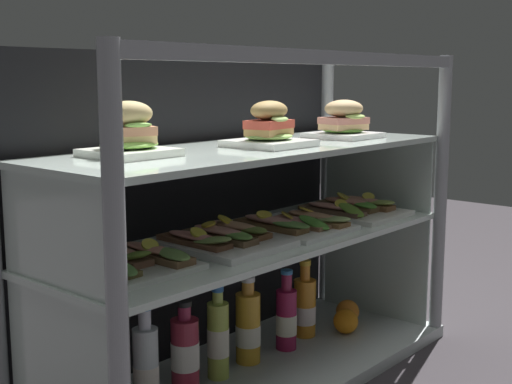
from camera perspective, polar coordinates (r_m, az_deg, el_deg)
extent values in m
cube|color=#322D31|center=(1.95, 0.00, -15.46)|extent=(6.00, 6.00, 0.02)
cube|color=#B5C0BE|center=(1.94, 0.00, -14.71)|extent=(1.27, 0.47, 0.04)
cylinder|color=gray|center=(1.24, -11.35, -8.13)|extent=(0.04, 0.04, 0.87)
cylinder|color=gray|center=(2.20, 14.87, -0.68)|extent=(0.04, 0.04, 0.87)
cylinder|color=gray|center=(2.41, 5.77, 0.45)|extent=(0.04, 0.04, 0.87)
cube|color=gray|center=(1.64, 5.74, 10.91)|extent=(1.23, 0.03, 0.03)
cube|color=black|center=(1.96, -5.06, -1.07)|extent=(1.19, 0.01, 0.84)
cube|color=silver|center=(1.50, -15.50, -14.48)|extent=(0.01, 0.39, 0.35)
cube|color=silver|center=(2.33, 9.65, -5.69)|extent=(0.01, 0.39, 0.35)
cube|color=silver|center=(1.82, 0.00, -3.93)|extent=(1.21, 0.41, 0.02)
cube|color=silver|center=(1.41, -16.02, -3.25)|extent=(0.01, 0.39, 0.22)
cube|color=silver|center=(2.27, 9.86, 1.63)|extent=(0.01, 0.39, 0.22)
cube|color=silver|center=(1.78, 0.00, 3.53)|extent=(1.21, 0.41, 0.02)
cube|color=white|center=(1.56, -10.34, 3.18)|extent=(0.17, 0.17, 0.02)
ellipsoid|color=#82C24C|center=(1.56, -10.36, 3.86)|extent=(0.14, 0.12, 0.02)
cube|color=#E5C57D|center=(1.56, -10.37, 4.26)|extent=(0.12, 0.10, 0.02)
cube|color=tan|center=(1.56, -10.39, 4.95)|extent=(0.13, 0.11, 0.02)
ellipsoid|color=#8BC756|center=(1.53, -9.65, 5.42)|extent=(0.07, 0.05, 0.02)
ellipsoid|color=tan|center=(1.55, -10.43, 6.34)|extent=(0.13, 0.11, 0.06)
cube|color=white|center=(1.76, 1.08, 4.01)|extent=(0.18, 0.18, 0.02)
ellipsoid|color=#8BBE58|center=(1.76, 1.08, 4.59)|extent=(0.13, 0.11, 0.02)
cube|color=tan|center=(1.76, 1.08, 4.94)|extent=(0.13, 0.09, 0.02)
cube|color=#CF4937|center=(1.76, 1.09, 5.58)|extent=(0.13, 0.09, 0.02)
ellipsoid|color=#A3C468|center=(1.73, 1.95, 6.01)|extent=(0.07, 0.04, 0.02)
ellipsoid|color=#A38148|center=(1.75, 1.09, 6.71)|extent=(0.13, 0.09, 0.05)
cube|color=white|center=(2.04, 7.17, 4.63)|extent=(0.18, 0.18, 0.02)
ellipsoid|color=#589633|center=(2.04, 7.18, 5.05)|extent=(0.13, 0.11, 0.01)
cube|color=#E9BE81|center=(2.04, 7.18, 5.33)|extent=(0.14, 0.11, 0.02)
cube|color=tan|center=(2.04, 7.20, 5.84)|extent=(0.14, 0.12, 0.02)
ellipsoid|color=#A0C25C|center=(2.01, 8.13, 6.16)|extent=(0.08, 0.05, 0.02)
ellipsoid|color=tan|center=(2.03, 7.21, 6.81)|extent=(0.14, 0.12, 0.05)
cube|color=white|center=(1.54, -10.92, -5.97)|extent=(0.25, 0.29, 0.01)
cube|color=brown|center=(1.49, -12.62, -6.05)|extent=(0.06, 0.20, 0.01)
ellipsoid|color=#72AE55|center=(1.44, -11.18, -6.05)|extent=(0.05, 0.10, 0.03)
ellipsoid|color=#E99E83|center=(1.49, -12.64, -5.51)|extent=(0.05, 0.16, 0.02)
cylinder|color=yellow|center=(1.50, -13.49, -4.96)|extent=(0.06, 0.06, 0.02)
cube|color=brown|center=(1.56, -11.38, -5.28)|extent=(0.06, 0.19, 0.01)
ellipsoid|color=olive|center=(1.52, -10.07, -5.17)|extent=(0.07, 0.10, 0.04)
ellipsoid|color=#F1A689|center=(1.56, -11.40, -4.72)|extent=(0.05, 0.15, 0.02)
cylinder|color=#F2E445|center=(1.57, -12.08, -4.23)|extent=(0.07, 0.07, 0.02)
cube|color=brown|center=(1.57, -8.46, -5.14)|extent=(0.06, 0.22, 0.02)
ellipsoid|color=#719B4D|center=(1.52, -6.82, -5.07)|extent=(0.07, 0.12, 0.02)
ellipsoid|color=#F49D87|center=(1.56, -8.47, -4.63)|extent=(0.05, 0.18, 0.01)
cylinder|color=#EFE54C|center=(1.56, -8.68, -4.30)|extent=(0.05, 0.04, 0.02)
cube|color=white|center=(1.71, -2.72, -4.22)|extent=(0.25, 0.29, 0.02)
cube|color=brown|center=(1.68, -5.13, -4.05)|extent=(0.06, 0.21, 0.01)
ellipsoid|color=#91B65C|center=(1.63, -3.61, -3.98)|extent=(0.07, 0.11, 0.03)
ellipsoid|color=pink|center=(1.67, -5.14, -3.61)|extent=(0.05, 0.17, 0.01)
cylinder|color=yellow|center=(1.66, -4.75, -3.37)|extent=(0.04, 0.04, 0.02)
cube|color=brown|center=(1.71, -3.10, -3.68)|extent=(0.06, 0.21, 0.02)
ellipsoid|color=#6BA847|center=(1.67, -1.55, -3.55)|extent=(0.07, 0.11, 0.02)
ellipsoid|color=#E19988|center=(1.71, -3.11, -3.14)|extent=(0.05, 0.17, 0.02)
cylinder|color=yellow|center=(1.72, -3.92, -2.66)|extent=(0.05, 0.05, 0.01)
cube|color=brown|center=(1.77, -1.69, -3.27)|extent=(0.06, 0.20, 0.01)
ellipsoid|color=olive|center=(1.73, -0.24, -3.13)|extent=(0.08, 0.11, 0.02)
ellipsoid|color=#DFA37A|center=(1.77, -1.69, -2.77)|extent=(0.05, 0.16, 0.02)
cylinder|color=yellow|center=(1.78, -2.49, -2.29)|extent=(0.06, 0.06, 0.02)
cube|color=white|center=(1.90, 2.93, -2.92)|extent=(0.25, 0.29, 0.01)
cube|color=brown|center=(1.85, 1.25, -2.80)|extent=(0.06, 0.22, 0.01)
ellipsoid|color=#639947|center=(1.81, 2.85, -2.66)|extent=(0.07, 0.12, 0.02)
ellipsoid|color=#E79D8F|center=(1.85, 1.25, -2.30)|extent=(0.05, 0.17, 0.02)
cylinder|color=yellow|center=(1.86, 0.67, -1.87)|extent=(0.06, 0.06, 0.02)
cube|color=brown|center=(1.89, 3.35, -2.61)|extent=(0.06, 0.19, 0.01)
ellipsoid|color=#4E9734|center=(1.86, 4.78, -2.51)|extent=(0.05, 0.10, 0.04)
ellipsoid|color=#DF948D|center=(1.89, 3.36, -2.27)|extent=(0.05, 0.15, 0.01)
cylinder|color=yellow|center=(1.90, 2.67, -1.95)|extent=(0.06, 0.06, 0.03)
cube|color=brown|center=(1.93, 4.70, -2.35)|extent=(0.06, 0.21, 0.01)
ellipsoid|color=#91AE64|center=(1.90, 6.25, -2.24)|extent=(0.08, 0.12, 0.02)
ellipsoid|color=#E2A379|center=(1.93, 4.71, -1.92)|extent=(0.05, 0.17, 0.02)
cylinder|color=yellow|center=(1.95, 4.15, -1.44)|extent=(0.06, 0.06, 0.02)
cube|color=white|center=(2.13, 7.93, -1.68)|extent=(0.25, 0.29, 0.01)
cube|color=brown|center=(2.07, 6.30, -1.55)|extent=(0.06, 0.21, 0.01)
ellipsoid|color=#78B039|center=(2.04, 7.78, -1.42)|extent=(0.08, 0.12, 0.04)
ellipsoid|color=#E69688|center=(2.07, 6.31, -1.18)|extent=(0.05, 0.17, 0.01)
cylinder|color=yellow|center=(2.06, 6.97, -0.99)|extent=(0.05, 0.05, 0.02)
cube|color=brown|center=(2.14, 7.45, -1.19)|extent=(0.06, 0.20, 0.02)
ellipsoid|color=#61B23E|center=(2.11, 8.82, -1.01)|extent=(0.07, 0.11, 0.02)
ellipsoid|color=#EB997C|center=(2.14, 7.46, -0.75)|extent=(0.05, 0.16, 0.02)
cylinder|color=yellow|center=(2.14, 7.26, -0.40)|extent=(0.07, 0.06, 0.03)
cube|color=brown|center=(2.18, 8.58, -1.03)|extent=(0.06, 0.22, 0.02)
ellipsoid|color=#A4BF58|center=(2.14, 10.04, -0.86)|extent=(0.06, 0.11, 0.03)
ellipsoid|color=#E39C7E|center=(2.18, 8.59, -0.62)|extent=(0.05, 0.17, 0.02)
cylinder|color=#EEDB4A|center=(2.17, 9.20, -0.37)|extent=(0.05, 0.05, 0.02)
cylinder|color=#971D49|center=(1.58, -12.89, -11.77)|extent=(0.03, 0.03, 0.04)
cylinder|color=silver|center=(1.57, -12.92, -10.90)|extent=(0.03, 0.03, 0.01)
cylinder|color=silver|center=(1.69, -9.01, -14.19)|extent=(0.06, 0.06, 0.20)
cylinder|color=silver|center=(1.70, -8.99, -14.83)|extent=(0.06, 0.06, 0.06)
cylinder|color=white|center=(1.64, -9.12, -10.26)|extent=(0.03, 0.03, 0.05)
cylinder|color=#2974B5|center=(1.63, -9.15, -9.23)|extent=(0.03, 0.03, 0.02)
cylinder|color=#9B273A|center=(1.76, -5.83, -13.30)|extent=(0.07, 0.07, 0.19)
cylinder|color=white|center=(1.76, -5.83, -13.15)|extent=(0.07, 0.07, 0.07)
cylinder|color=#9C2546|center=(1.72, -5.89, -9.83)|extent=(0.03, 0.03, 0.03)
cylinder|color=black|center=(1.71, -5.91, -9.08)|extent=(0.04, 0.04, 0.01)
cylinder|color=#B0C74B|center=(1.84, -3.13, -12.06)|extent=(0.06, 0.06, 0.20)
cylinder|color=silver|center=(1.84, -3.12, -12.17)|extent=(0.06, 0.06, 0.07)
cylinder|color=#B6D154|center=(1.80, -3.16, -8.62)|extent=(0.03, 0.03, 0.03)
cylinder|color=#2A68B4|center=(1.79, -3.17, -7.91)|extent=(0.03, 0.03, 0.01)
cylinder|color=gold|center=(1.93, -0.66, -11.09)|extent=(0.07, 0.07, 0.19)
cylinder|color=white|center=(1.94, -0.65, -11.62)|extent=(0.07, 0.07, 0.06)
cylinder|color=gold|center=(1.90, -0.66, -7.86)|extent=(0.03, 0.03, 0.04)
cylinder|color=silver|center=(1.89, -0.66, -7.15)|extent=(0.04, 0.04, 0.01)
cylinder|color=#9B1B48|center=(2.03, 2.50, -10.40)|extent=(0.06, 0.06, 0.17)
cylinder|color=#EEE8CE|center=(2.03, 2.50, -10.77)|extent=(0.06, 0.06, 0.06)
cylinder|color=maroon|center=(1.99, 2.53, -7.40)|extent=(0.03, 0.03, 0.05)
cylinder|color=#3376B8|center=(1.98, 2.53, -6.56)|extent=(0.03, 0.03, 0.01)
cylinder|color=orange|center=(2.13, 4.01, -9.44)|extent=(0.07, 0.07, 0.17)
cylinder|color=white|center=(2.14, 4.01, -9.95)|extent=(0.07, 0.07, 0.05)
cylinder|color=orange|center=(2.10, 4.05, -6.60)|extent=(0.03, 0.03, 0.05)
cylinder|color=gold|center=(2.09, 4.06, -5.79)|extent=(0.03, 0.03, 0.02)
sphere|color=orange|center=(2.17, 7.37, -10.45)|extent=(0.08, 0.08, 0.08)
sphere|color=orange|center=(2.26, 7.51, -9.69)|extent=(0.07, 0.07, 0.07)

